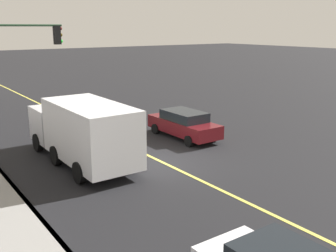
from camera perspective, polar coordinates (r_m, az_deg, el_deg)
ground at (r=18.49m, az=-0.92°, el=-5.22°), size 200.00×200.00×0.00m
curb_edge at (r=15.96m, az=-20.77°, el=-9.11°), size 80.00×0.16×0.15m
lane_stripe_center at (r=18.49m, az=-0.92°, el=-5.20°), size 80.00×0.16×0.01m
car_maroon at (r=22.33m, az=2.28°, el=0.33°), size 4.79×1.93×1.54m
truck_white at (r=18.35m, az=-12.25°, el=-0.59°), size 7.64×2.59×2.91m
traffic_light_mast at (r=19.68m, az=-22.13°, el=8.16°), size 0.28×4.27×6.50m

